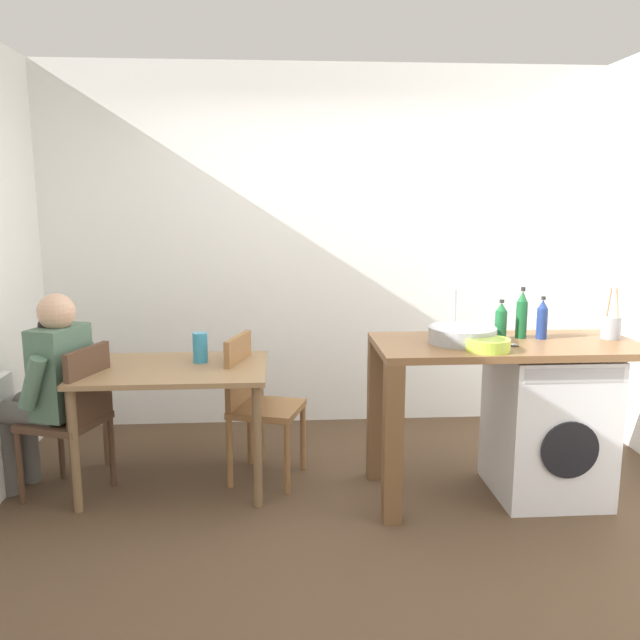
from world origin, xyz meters
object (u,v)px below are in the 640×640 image
at_px(dining_table, 174,382).
at_px(bottle_tall_green, 501,321).
at_px(chair_opposite, 255,399).
at_px(utensil_crock, 611,327).
at_px(seated_person, 49,383).
at_px(bottle_squat_brown, 522,315).
at_px(chair_person_seat, 75,413).
at_px(washing_machine, 547,423).
at_px(vase, 200,348).
at_px(mixing_bowl, 488,344).
at_px(bottle_clear_small, 542,320).

distance_m(dining_table, bottle_tall_green, 1.96).
height_order(chair_opposite, utensil_crock, utensil_crock).
height_order(chair_opposite, bottle_tall_green, bottle_tall_green).
bearing_deg(seated_person, bottle_squat_brown, -72.06).
distance_m(seated_person, utensil_crock, 3.27).
distance_m(dining_table, chair_person_seat, 0.58).
bearing_deg(seated_person, washing_machine, -74.18).
bearing_deg(bottle_tall_green, vase, 171.17).
height_order(dining_table, bottle_squat_brown, bottle_squat_brown).
bearing_deg(bottle_squat_brown, bottle_tall_green, -173.56).
bearing_deg(chair_person_seat, vase, -52.37).
bearing_deg(dining_table, chair_opposite, 8.57).
distance_m(dining_table, chair_opposite, 0.50).
height_order(dining_table, chair_person_seat, chair_person_seat).
relative_size(bottle_tall_green, mixing_bowl, 0.97).
bearing_deg(mixing_bowl, vase, 160.33).
distance_m(mixing_bowl, vase, 1.70).
xyz_separation_m(washing_machine, bottle_tall_green, (-0.27, 0.10, 0.59)).
relative_size(chair_person_seat, mixing_bowl, 3.81).
xyz_separation_m(chair_opposite, bottle_squat_brown, (1.56, -0.23, 0.55)).
relative_size(seated_person, bottle_clear_small, 4.83).
relative_size(washing_machine, mixing_bowl, 3.65).
xyz_separation_m(dining_table, mixing_bowl, (1.74, -0.47, 0.31)).
distance_m(bottle_tall_green, utensil_crock, 0.64).
distance_m(chair_opposite, bottle_squat_brown, 1.67).
xyz_separation_m(dining_table, bottle_clear_small, (2.15, -0.19, 0.39)).
bearing_deg(bottle_tall_green, washing_machine, -19.75).
bearing_deg(chair_person_seat, utensil_crock, -71.94).
xyz_separation_m(chair_opposite, seated_person, (-1.18, -0.14, 0.16)).
relative_size(dining_table, washing_machine, 1.28).
relative_size(seated_person, washing_machine, 1.40).
height_order(bottle_tall_green, utensil_crock, utensil_crock).
distance_m(dining_table, vase, 0.26).
distance_m(bottle_squat_brown, vase, 1.92).
xyz_separation_m(seated_person, bottle_clear_small, (2.85, -0.12, 0.36)).
bearing_deg(chair_opposite, bottle_clear_small, 98.45).
height_order(chair_person_seat, bottle_tall_green, bottle_tall_green).
height_order(utensil_crock, vase, utensil_crock).
height_order(chair_person_seat, washing_machine, chair_person_seat).
xyz_separation_m(bottle_squat_brown, bottle_clear_small, (0.11, -0.03, -0.02)).
relative_size(bottle_squat_brown, vase, 1.64).
bearing_deg(mixing_bowl, seated_person, 170.74).
bearing_deg(mixing_bowl, bottle_tall_green, 59.91).
height_order(washing_machine, bottle_squat_brown, bottle_squat_brown).
relative_size(dining_table, mixing_bowl, 4.66).
bearing_deg(seated_person, chair_opposite, -63.30).
distance_m(dining_table, washing_machine, 2.21).
height_order(chair_person_seat, vase, vase).
height_order(dining_table, mixing_bowl, mixing_bowl).
xyz_separation_m(chair_person_seat, utensil_crock, (3.10, -0.09, 0.48)).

